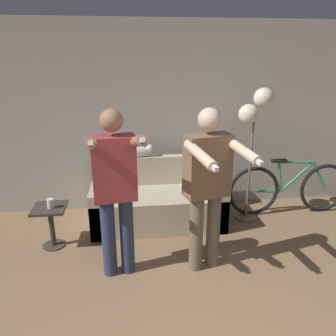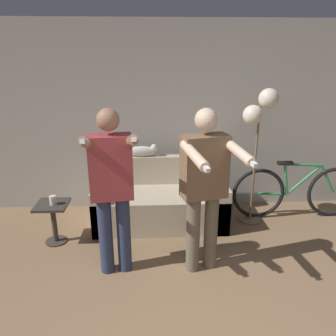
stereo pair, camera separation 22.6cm
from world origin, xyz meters
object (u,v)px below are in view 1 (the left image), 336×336
at_px(couch, 158,203).
at_px(cup, 50,203).
at_px(person_right, 208,181).
at_px(person_left, 115,185).
at_px(floor_lamp, 255,116).
at_px(bicycle, 289,189).
at_px(cat, 139,151).
at_px(side_table, 51,219).

distance_m(couch, cup, 1.37).
bearing_deg(couch, person_right, -69.00).
relative_size(person_left, floor_lamp, 0.96).
xyz_separation_m(person_left, bicycle, (2.34, 1.12, -0.61)).
bearing_deg(couch, floor_lamp, -0.42).
height_order(person_left, cat, person_left).
relative_size(person_right, cat, 3.21).
relative_size(cup, bicycle, 0.06).
bearing_deg(side_table, cat, 35.69).
xyz_separation_m(cat, cup, (-1.02, -0.77, -0.35)).
xyz_separation_m(side_table, bicycle, (3.13, 0.51, 0.02)).
height_order(couch, person_left, person_left).
relative_size(person_right, floor_lamp, 0.96).
distance_m(side_table, bicycle, 3.18).
bearing_deg(person_right, couch, 96.98).
xyz_separation_m(person_right, side_table, (-1.68, 0.60, -0.63)).
xyz_separation_m(person_left, side_table, (-0.79, 0.60, -0.63)).
height_order(couch, side_table, couch).
bearing_deg(side_table, person_left, -37.31).
xyz_separation_m(person_left, cup, (-0.77, 0.58, -0.42)).
relative_size(person_left, cat, 3.22).
bearing_deg(cup, floor_lamp, 10.67).
relative_size(couch, person_right, 1.01).
distance_m(floor_lamp, side_table, 2.77).
bearing_deg(cup, couch, 20.89).
bearing_deg(bicycle, person_left, -154.51).
xyz_separation_m(cat, bicycle, (2.09, -0.24, -0.54)).
bearing_deg(cat, floor_lamp, -11.72).
distance_m(couch, cat, 0.73).
distance_m(cat, floor_lamp, 1.58).
relative_size(couch, person_left, 1.00).
bearing_deg(bicycle, side_table, -170.68).
xyz_separation_m(couch, person_left, (-0.49, -1.06, 0.70)).
bearing_deg(cat, side_table, -144.31).
distance_m(person_left, side_table, 1.18).
relative_size(person_left, bicycle, 0.97).
bearing_deg(person_left, floor_lamp, 24.10).
xyz_separation_m(person_left, floor_lamp, (1.72, 1.05, 0.43)).
xyz_separation_m(floor_lamp, cup, (-2.49, -0.47, -0.86)).
bearing_deg(person_right, cup, 146.68).
height_order(floor_lamp, bicycle, floor_lamp).
height_order(person_right, cup, person_right).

